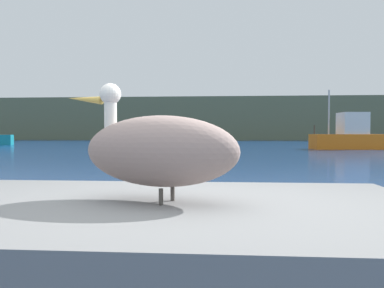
# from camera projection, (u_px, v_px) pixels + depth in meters

# --- Properties ---
(hillside_backdrop) EXTENTS (140.00, 13.67, 7.25)m
(hillside_backdrop) POSITION_uv_depth(u_px,v_px,m) (221.00, 120.00, 70.62)
(hillside_backdrop) COLOR #5B664C
(hillside_backdrop) RESTS_ON ground
(pier_dock) EXTENTS (3.67, 2.23, 0.81)m
(pier_dock) POSITION_uv_depth(u_px,v_px,m) (160.00, 261.00, 2.68)
(pier_dock) COLOR gray
(pier_dock) RESTS_ON ground
(pelican) EXTENTS (1.37, 0.84, 0.83)m
(pelican) POSITION_uv_depth(u_px,v_px,m) (158.00, 150.00, 2.66)
(pelican) COLOR gray
(pelican) RESTS_ON pier_dock
(fishing_boat_orange) EXTENTS (6.41, 2.61, 4.57)m
(fishing_boat_orange) POSITION_uv_depth(u_px,v_px,m) (352.00, 136.00, 30.11)
(fishing_boat_orange) COLOR orange
(fishing_boat_orange) RESTS_ON ground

